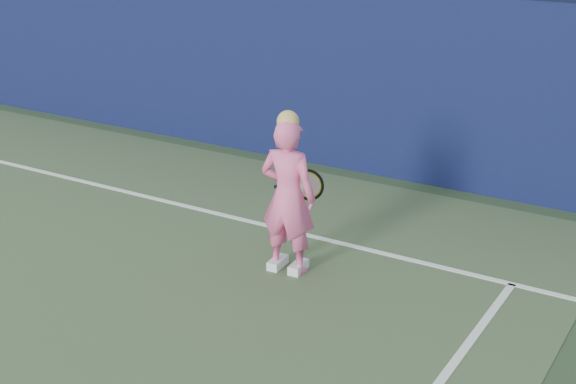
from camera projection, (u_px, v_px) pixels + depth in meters
The scene contains 3 objects.
backstop_wall at pixel (249, 66), 11.87m from camera, with size 24.00×0.40×2.50m, color #0E1A3E.
player at pixel (288, 196), 8.03m from camera, with size 0.62×0.44×1.70m.
racket at pixel (306, 185), 8.37m from camera, with size 0.64×0.15×0.34m.
Camera 1 is at (6.57, -3.27, 3.68)m, focal length 50.00 mm.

